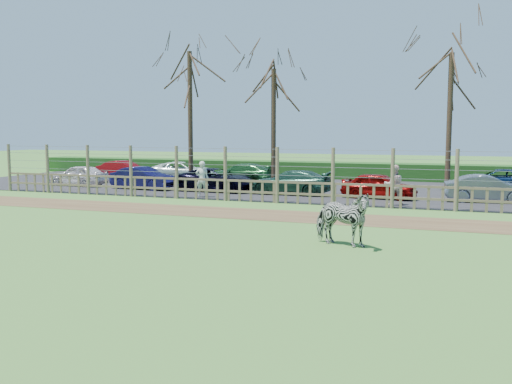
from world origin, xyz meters
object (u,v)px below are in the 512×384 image
(tree_right, at_px, (451,89))
(car_7, at_px, (125,170))
(visitor_a, at_px, (202,179))
(crow, at_px, (352,211))
(car_2, at_px, (216,180))
(car_8, at_px, (182,171))
(visitor_b, at_px, (394,185))
(zebra, at_px, (342,219))
(tree_left, at_px, (190,86))
(tree_mid, at_px, (274,100))
(car_0, at_px, (79,175))
(car_5, at_px, (487,189))
(car_4, at_px, (379,186))
(car_9, at_px, (241,174))
(car_1, at_px, (143,178))
(car_12, at_px, (498,181))
(car_3, at_px, (291,182))

(tree_right, bearing_deg, car_7, 174.36)
(visitor_a, xyz_separation_m, crow, (7.77, -3.04, -0.78))
(car_2, xyz_separation_m, car_8, (-4.52, 4.94, 0.00))
(visitor_b, bearing_deg, zebra, 71.82)
(crow, bearing_deg, visitor_a, 158.65)
(tree_left, xyz_separation_m, tree_mid, (4.50, 1.00, -0.75))
(tree_mid, bearing_deg, car_0, -169.10)
(visitor_a, bearing_deg, car_5, 174.45)
(visitor_a, bearing_deg, tree_mid, -130.00)
(tree_left, distance_m, car_4, 11.75)
(car_2, bearing_deg, car_9, 6.22)
(car_1, bearing_deg, car_12, -68.78)
(crow, relative_size, car_12, 0.07)
(tree_right, bearing_deg, car_5, -56.35)
(visitor_a, xyz_separation_m, car_4, (8.07, 2.35, -0.26))
(crow, relative_size, car_3, 0.07)
(tree_left, relative_size, car_12, 1.82)
(tree_mid, relative_size, car_3, 1.65)
(car_3, height_order, car_5, same)
(car_0, xyz_separation_m, car_5, (21.89, -0.02, 0.00))
(car_1, xyz_separation_m, car_2, (4.14, 0.38, 0.00))
(crow, height_order, car_8, car_8)
(car_0, bearing_deg, zebra, 59.87)
(visitor_a, xyz_separation_m, car_1, (-4.62, 2.25, -0.26))
(tree_mid, relative_size, car_2, 1.58)
(tree_right, bearing_deg, car_4, -135.24)
(tree_right, relative_size, car_5, 2.02)
(tree_right, height_order, car_8, tree_right)
(car_1, relative_size, car_12, 0.84)
(car_1, bearing_deg, car_5, -82.63)
(car_12, bearing_deg, car_1, -73.19)
(zebra, relative_size, visitor_a, 1.07)
(car_2, xyz_separation_m, car_12, (13.94, 4.48, 0.00))
(car_3, bearing_deg, car_2, -89.66)
(tree_right, height_order, crow, tree_right)
(zebra, distance_m, car_2, 14.81)
(visitor_b, relative_size, car_5, 0.47)
(zebra, xyz_separation_m, car_5, (4.19, 11.69, -0.14))
(visitor_a, xyz_separation_m, car_3, (3.66, 2.56, -0.26))
(car_12, bearing_deg, crow, -27.53)
(car_1, xyz_separation_m, car_12, (18.08, 4.86, 0.00))
(tree_left, xyz_separation_m, car_12, (15.95, 3.33, -4.98))
(tree_left, relative_size, car_9, 1.90)
(car_4, bearing_deg, car_1, 98.09)
(zebra, bearing_deg, car_9, 47.43)
(car_0, distance_m, car_8, 6.43)
(tree_left, bearing_deg, car_8, 123.42)
(car_12, bearing_deg, visitor_b, -30.86)
(tree_mid, distance_m, car_3, 5.05)
(visitor_a, bearing_deg, car_2, -96.96)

